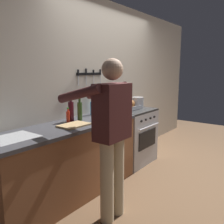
{
  "coord_description": "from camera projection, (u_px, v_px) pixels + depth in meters",
  "views": [
    {
      "loc": [
        -3.12,
        -1.13,
        1.56
      ],
      "look_at": [
        -0.49,
        0.85,
        0.97
      ],
      "focal_mm": 38.96,
      "sensor_mm": 36.0,
      "label": 1
    }
  ],
  "objects": [
    {
      "name": "ground_plane",
      "position": [
        182.0,
        182.0,
        3.4
      ],
      "size": [
        8.0,
        8.0,
        0.0
      ],
      "primitive_type": "plane",
      "color": "brown"
    },
    {
      "name": "wall_back",
      "position": [
        106.0,
        85.0,
        3.97
      ],
      "size": [
        6.0,
        0.13,
        2.6
      ],
      "color": "beige",
      "rests_on": "ground"
    },
    {
      "name": "counter_block",
      "position": [
        67.0,
        161.0,
        2.95
      ],
      "size": [
        2.03,
        0.65,
        0.9
      ],
      "color": "brown",
      "rests_on": "ground"
    },
    {
      "name": "stove",
      "position": [
        131.0,
        136.0,
        4.08
      ],
      "size": [
        0.76,
        0.67,
        0.9
      ],
      "color": "#BCBCC1",
      "rests_on": "ground"
    },
    {
      "name": "person_cook",
      "position": [
        111.0,
        130.0,
        2.44
      ],
      "size": [
        0.51,
        0.63,
        1.66
      ],
      "rotation": [
        0.0,
        0.0,
        1.56
      ],
      "color": "#C6B793",
      "rests_on": "ground"
    },
    {
      "name": "roasting_pan",
      "position": [
        129.0,
        105.0,
        3.97
      ],
      "size": [
        0.35,
        0.26,
        0.17
      ],
      "color": "#B7B7BC",
      "rests_on": "stove"
    },
    {
      "name": "stock_pot",
      "position": [
        138.0,
        102.0,
        4.15
      ],
      "size": [
        0.2,
        0.2,
        0.18
      ],
      "color": "#B7B7BC",
      "rests_on": "stove"
    },
    {
      "name": "cutting_board",
      "position": [
        74.0,
        125.0,
        2.84
      ],
      "size": [
        0.36,
        0.24,
        0.02
      ],
      "primitive_type": "cube",
      "color": "tan",
      "rests_on": "counter_block"
    },
    {
      "name": "bottle_olive_oil",
      "position": [
        80.0,
        111.0,
        3.12
      ],
      "size": [
        0.06,
        0.06,
        0.3
      ],
      "color": "#385623",
      "rests_on": "counter_block"
    },
    {
      "name": "bottle_wine_red",
      "position": [
        71.0,
        111.0,
        3.09
      ],
      "size": [
        0.07,
        0.07,
        0.31
      ],
      "color": "#47141E",
      "rests_on": "counter_block"
    },
    {
      "name": "bottle_hot_sauce",
      "position": [
        68.0,
        117.0,
        3.0
      ],
      "size": [
        0.05,
        0.05,
        0.19
      ],
      "color": "red",
      "rests_on": "counter_block"
    },
    {
      "name": "bottle_dish_soap",
      "position": [
        93.0,
        108.0,
        3.52
      ],
      "size": [
        0.07,
        0.07,
        0.24
      ],
      "color": "#338CCC",
      "rests_on": "counter_block"
    }
  ]
}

